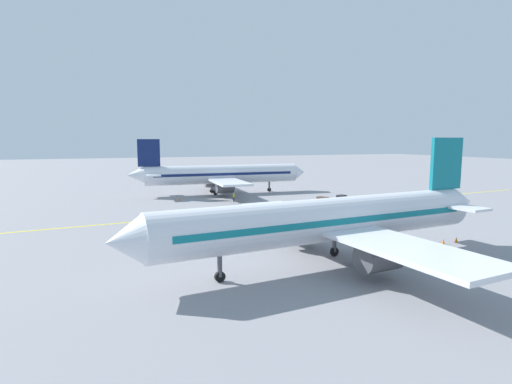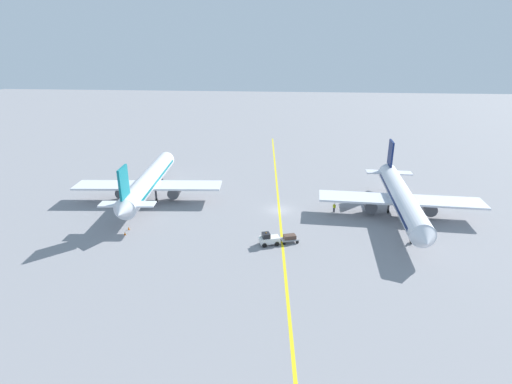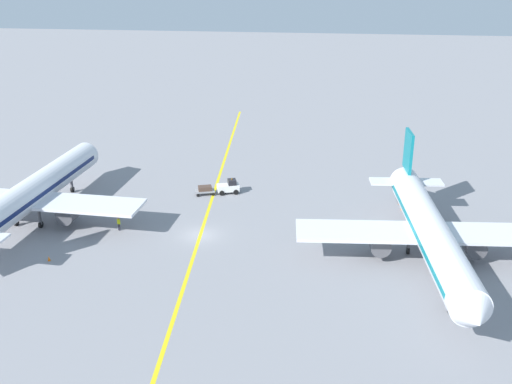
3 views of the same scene
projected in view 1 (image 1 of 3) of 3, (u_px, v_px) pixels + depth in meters
name	position (u px, v px, depth m)	size (l,w,h in m)	color
ground_plane	(255.00, 212.00, 58.38)	(400.00, 400.00, 0.00)	gray
apron_yellow_centreline	(255.00, 212.00, 58.37)	(0.40, 120.00, 0.01)	yellow
airplane_at_gate	(332.00, 220.00, 33.27)	(28.34, 35.55, 10.60)	silver
airplane_adjacent_stand	(221.00, 175.00, 77.80)	(28.22, 35.52, 10.60)	silver
baggage_tug_white	(339.00, 201.00, 62.31)	(3.32, 2.49, 2.11)	white
baggage_cart_trailing	(323.00, 200.00, 64.84)	(2.91, 2.14, 1.24)	gray
ground_crew_worker	(234.00, 197.00, 67.43)	(0.50, 0.38, 1.68)	#23232D
traffic_cone_near_nose	(456.00, 240.00, 40.69)	(0.32, 0.32, 0.55)	orange
traffic_cone_mid_apron	(179.00, 199.00, 68.97)	(0.32, 0.32, 0.55)	orange
traffic_cone_by_wingtip	(443.00, 242.00, 39.88)	(0.32, 0.32, 0.55)	orange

